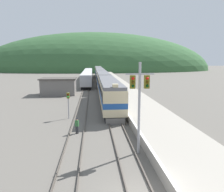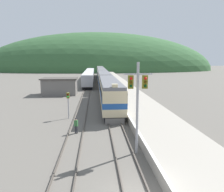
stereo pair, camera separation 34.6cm
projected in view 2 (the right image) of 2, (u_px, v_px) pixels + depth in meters
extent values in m
cube|color=#4C443D|center=(99.00, 80.00, 80.52)|extent=(0.08, 180.00, 0.16)
cube|color=#4C443D|center=(103.00, 80.00, 80.63)|extent=(0.08, 180.00, 0.16)
cube|color=#4C443D|center=(88.00, 80.00, 80.20)|extent=(0.08, 180.00, 0.16)
cube|color=#4C443D|center=(92.00, 80.00, 80.31)|extent=(0.08, 180.00, 0.16)
cube|color=#9E9689|center=(119.00, 85.00, 61.18)|extent=(5.81, 140.00, 0.89)
cube|color=silver|center=(109.00, 83.00, 60.90)|extent=(0.24, 140.00, 0.01)
ellipsoid|color=#335B33|center=(98.00, 70.00, 154.61)|extent=(161.53, 72.69, 51.81)
cube|color=slate|center=(60.00, 87.00, 46.97)|extent=(7.00, 4.81, 3.33)
cube|color=#47423D|center=(60.00, 78.00, 46.67)|extent=(7.50, 5.31, 0.24)
cube|color=black|center=(109.00, 104.00, 34.99)|extent=(2.35, 18.97, 0.85)
cube|color=beige|center=(109.00, 92.00, 34.67)|extent=(2.87, 20.18, 3.08)
cube|color=#1E4C99|center=(109.00, 93.00, 34.71)|extent=(2.90, 20.20, 0.68)
cube|color=black|center=(109.00, 88.00, 34.56)|extent=(2.89, 18.97, 0.92)
cube|color=slate|center=(109.00, 81.00, 34.38)|extent=(2.70, 20.18, 0.40)
cube|color=black|center=(114.00, 97.00, 25.75)|extent=(2.91, 2.20, 1.23)
cube|color=beige|center=(115.00, 86.00, 24.84)|extent=(0.64, 0.80, 0.36)
cube|color=slate|center=(115.00, 121.00, 25.27)|extent=(2.24, 0.40, 0.77)
cube|color=black|center=(104.00, 87.00, 55.80)|extent=(2.35, 19.11, 0.85)
cube|color=beige|center=(104.00, 80.00, 55.48)|extent=(2.87, 20.33, 3.08)
cube|color=#1E4C99|center=(104.00, 81.00, 55.52)|extent=(2.90, 20.35, 0.68)
cube|color=black|center=(104.00, 77.00, 55.37)|extent=(2.89, 19.11, 0.92)
cube|color=slate|center=(104.00, 73.00, 55.19)|extent=(2.70, 20.33, 0.40)
cube|color=black|center=(102.00, 80.00, 76.68)|extent=(2.35, 19.11, 0.85)
cube|color=beige|center=(102.00, 74.00, 76.36)|extent=(2.87, 20.33, 3.08)
cube|color=#1E4C99|center=(102.00, 75.00, 76.40)|extent=(2.90, 20.35, 0.68)
cube|color=black|center=(102.00, 72.00, 76.25)|extent=(2.89, 19.11, 0.92)
cube|color=slate|center=(102.00, 69.00, 76.07)|extent=(2.70, 20.33, 0.40)
cube|color=black|center=(100.00, 76.00, 97.56)|extent=(2.35, 19.11, 0.85)
cube|color=beige|center=(100.00, 71.00, 97.24)|extent=(2.87, 20.33, 3.08)
cube|color=#1E4C99|center=(100.00, 72.00, 97.28)|extent=(2.90, 20.35, 0.68)
cube|color=black|center=(100.00, 70.00, 97.13)|extent=(2.89, 19.11, 0.92)
cube|color=slate|center=(100.00, 67.00, 96.95)|extent=(2.70, 20.33, 0.40)
cube|color=black|center=(89.00, 80.00, 75.55)|extent=(2.46, 43.73, 0.80)
cube|color=#BCBCC1|center=(89.00, 75.00, 75.25)|extent=(2.90, 45.56, 2.89)
cylinder|color=#9E9EA3|center=(137.00, 109.00, 17.01)|extent=(0.20, 0.20, 7.26)
cube|color=#9E9EA3|center=(138.00, 74.00, 16.56)|extent=(2.20, 0.10, 0.10)
cube|color=#6B6619|center=(131.00, 82.00, 16.62)|extent=(0.40, 0.28, 1.02)
sphere|color=red|center=(131.00, 78.00, 16.40)|extent=(0.22, 0.22, 0.22)
sphere|color=#412C05|center=(131.00, 82.00, 16.45)|extent=(0.22, 0.22, 0.22)
sphere|color=black|center=(131.00, 86.00, 16.50)|extent=(0.22, 0.22, 0.22)
cube|color=#6B6619|center=(145.00, 82.00, 16.70)|extent=(0.40, 0.28, 1.02)
sphere|color=red|center=(145.00, 78.00, 16.48)|extent=(0.22, 0.22, 0.22)
sphere|color=#412C05|center=(145.00, 82.00, 16.53)|extent=(0.22, 0.22, 0.22)
sphere|color=black|center=(145.00, 86.00, 16.58)|extent=(0.22, 0.22, 0.22)
cylinder|color=#9E9EA3|center=(68.00, 105.00, 27.66)|extent=(0.14, 0.14, 3.39)
cube|color=#6B6619|center=(68.00, 95.00, 27.44)|extent=(0.36, 0.28, 0.71)
sphere|color=#3C0504|center=(68.00, 95.00, 27.25)|extent=(0.22, 0.22, 0.22)
sphere|color=green|center=(68.00, 97.00, 27.30)|extent=(0.22, 0.22, 0.22)
cylinder|color=#2D2D33|center=(75.00, 130.00, 22.22)|extent=(0.14, 0.14, 0.77)
cylinder|color=#2D2D33|center=(77.00, 130.00, 22.19)|extent=(0.14, 0.14, 0.77)
cube|color=#336B38|center=(76.00, 123.00, 22.09)|extent=(0.41, 0.31, 0.59)
sphere|color=tan|center=(76.00, 119.00, 22.03)|extent=(0.21, 0.21, 0.21)
cylinder|color=black|center=(76.00, 118.00, 22.01)|extent=(0.22, 0.22, 0.06)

